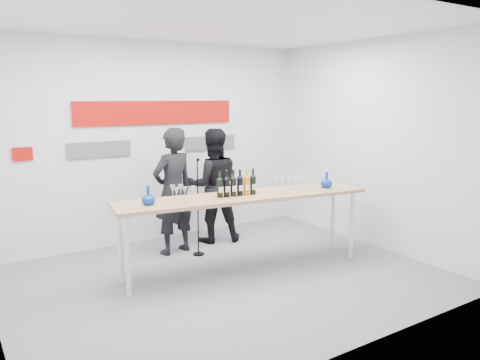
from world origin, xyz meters
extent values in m
plane|color=slate|center=(0.00, 0.00, 0.00)|extent=(5.00, 5.00, 0.00)
cube|color=silver|center=(0.00, 2.00, 1.50)|extent=(5.00, 0.04, 3.00)
cube|color=#AB0C07|center=(0.00, 1.97, 1.95)|extent=(2.50, 0.02, 0.35)
cube|color=#59595E|center=(-0.90, 1.97, 1.45)|extent=(0.90, 0.02, 0.22)
cube|color=#59595E|center=(0.90, 1.97, 1.45)|extent=(0.90, 0.02, 0.22)
cube|color=#AB0C07|center=(-1.90, 1.97, 1.45)|extent=(0.25, 0.02, 0.18)
cube|color=tan|center=(0.35, 0.14, 0.95)|extent=(3.31, 1.11, 0.04)
cylinder|color=silver|center=(-1.18, 0.14, 0.47)|extent=(0.05, 0.05, 0.93)
cylinder|color=silver|center=(1.82, -0.29, 0.47)|extent=(0.05, 0.05, 0.93)
cylinder|color=silver|center=(-1.12, 0.57, 0.47)|extent=(0.05, 0.05, 0.93)
cylinder|color=silver|center=(1.88, 0.14, 0.47)|extent=(0.05, 0.05, 0.93)
imported|color=black|center=(-0.12, 1.23, 0.89)|extent=(0.72, 0.55, 1.78)
imported|color=black|center=(0.62, 1.42, 0.86)|extent=(1.00, 0.88, 1.72)
cylinder|color=black|center=(0.12, 0.95, 0.01)|extent=(0.16, 0.16, 0.02)
cylinder|color=black|center=(0.12, 0.95, 0.67)|extent=(0.02, 0.02, 1.33)
sphere|color=black|center=(0.12, 0.93, 1.35)|extent=(0.04, 0.04, 0.04)
camera|label=1|loc=(-2.80, -4.63, 2.19)|focal=35.00mm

